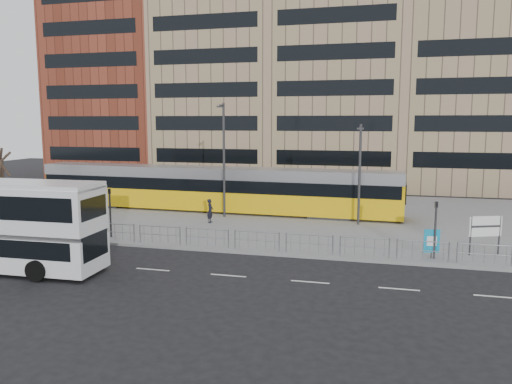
% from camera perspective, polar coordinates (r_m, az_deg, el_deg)
% --- Properties ---
extents(ground, '(120.00, 120.00, 0.00)m').
position_cam_1_polar(ground, '(28.88, -4.60, -6.86)').
color(ground, black).
rests_on(ground, ground).
extents(plaza, '(64.00, 24.00, 0.15)m').
position_cam_1_polar(plaza, '(40.13, 0.93, -2.47)').
color(plaza, slate).
rests_on(plaza, ground).
extents(kerb, '(64.00, 0.25, 0.17)m').
position_cam_1_polar(kerb, '(28.91, -4.57, -6.70)').
color(kerb, gray).
rests_on(kerb, ground).
extents(building_row, '(70.40, 18.40, 31.20)m').
position_cam_1_polar(building_row, '(61.36, 7.33, 13.17)').
color(building_row, brown).
rests_on(building_row, ground).
extents(pedestrian_barrier, '(32.07, 0.07, 1.10)m').
position_cam_1_polar(pedestrian_barrier, '(28.54, -0.48, -4.99)').
color(pedestrian_barrier, gray).
rests_on(pedestrian_barrier, plaza).
extents(road_markings, '(62.00, 0.12, 0.01)m').
position_cam_1_polar(road_markings, '(24.94, -5.40, -9.30)').
color(road_markings, white).
rests_on(road_markings, ground).
extents(tram, '(30.36, 3.90, 3.57)m').
position_cam_1_polar(tram, '(40.96, -5.02, 0.36)').
color(tram, '#EAB60C').
rests_on(tram, plaza).
extents(station_sign, '(1.78, 0.75, 2.16)m').
position_cam_1_polar(station_sign, '(30.10, 24.74, -3.76)').
color(station_sign, '#2D2D30').
rests_on(station_sign, plaza).
extents(ad_panel, '(0.84, 0.23, 1.58)m').
position_cam_1_polar(ad_panel, '(28.38, 19.45, -5.34)').
color(ad_panel, '#2D2D30').
rests_on(ad_panel, plaza).
extents(pedestrian, '(0.44, 0.65, 1.73)m').
position_cam_1_polar(pedestrian, '(36.20, -5.26, -2.16)').
color(pedestrian, black).
rests_on(pedestrian, plaza).
extents(traffic_light_west, '(0.21, 0.24, 3.10)m').
position_cam_1_polar(traffic_light_west, '(32.75, -16.35, -1.57)').
color(traffic_light_west, '#2D2D30').
rests_on(traffic_light_west, plaza).
extents(traffic_light_east, '(0.20, 0.23, 3.10)m').
position_cam_1_polar(traffic_light_east, '(28.15, 19.83, -3.28)').
color(traffic_light_east, '#2D2D30').
rests_on(traffic_light_east, plaza).
extents(lamp_post_west, '(0.45, 1.04, 8.64)m').
position_cam_1_polar(lamp_post_west, '(37.83, -3.71, 4.16)').
color(lamp_post_west, '#2D2D30').
rests_on(lamp_post_west, plaza).
extents(lamp_post_east, '(0.45, 1.04, 7.09)m').
position_cam_1_polar(lamp_post_east, '(35.69, 11.76, 2.49)').
color(lamp_post_east, '#2D2D30').
rests_on(lamp_post_east, plaza).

